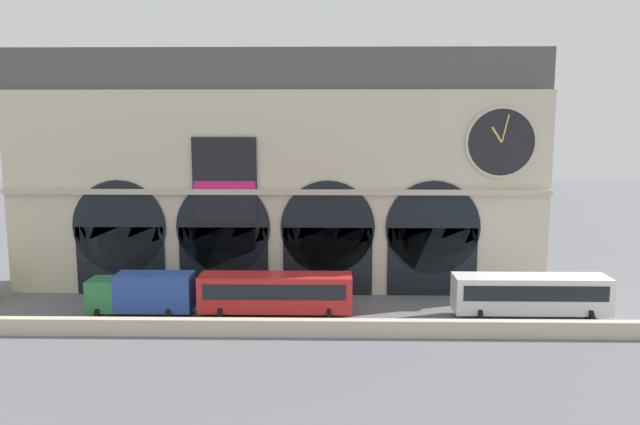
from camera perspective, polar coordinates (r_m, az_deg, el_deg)
name	(u,v)px	position (r m, az deg, el deg)	size (l,w,h in m)	color
ground_plane	(270,313)	(46.79, -4.58, -9.15)	(200.00, 200.00, 0.00)	slate
quay_parapet_wall	(263,327)	(42.05, -5.25, -10.42)	(90.00, 0.70, 1.13)	beige
station_building	(278,175)	(52.06, -3.87, 3.47)	(43.81, 5.07, 19.77)	beige
box_truck_midwest	(143,293)	(47.48, -15.90, -7.05)	(7.50, 2.91, 3.12)	#2D7A42
bus_center	(276,293)	(45.52, -4.07, -7.31)	(11.00, 3.25, 3.10)	red
bus_east	(530,294)	(47.52, 18.68, -7.07)	(11.00, 3.25, 3.10)	white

